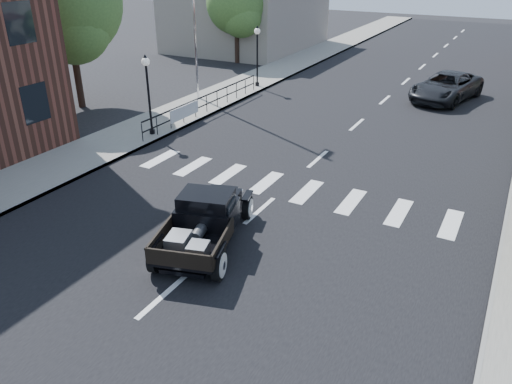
% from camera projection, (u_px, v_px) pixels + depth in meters
% --- Properties ---
extents(ground, '(120.00, 120.00, 0.00)m').
position_uv_depth(ground, '(227.00, 240.00, 14.53)').
color(ground, black).
rests_on(ground, ground).
extents(road, '(14.00, 80.00, 0.02)m').
position_uv_depth(road, '(375.00, 109.00, 26.40)').
color(road, black).
rests_on(road, ground).
extents(road_markings, '(12.00, 60.00, 0.06)m').
position_uv_depth(road_markings, '(343.00, 137.00, 22.44)').
color(road_markings, silver).
rests_on(road_markings, ground).
extents(sidewalk_left, '(3.00, 80.00, 0.15)m').
position_uv_depth(sidewalk_left, '(236.00, 89.00, 30.00)').
color(sidewalk_left, gray).
rests_on(sidewalk_left, ground).
extents(low_building_left, '(10.00, 12.00, 5.00)m').
position_uv_depth(low_building_left, '(247.00, 17.00, 42.00)').
color(low_building_left, gray).
rests_on(low_building_left, ground).
extents(railing, '(0.08, 10.00, 1.00)m').
position_uv_depth(railing, '(207.00, 102.00, 25.28)').
color(railing, black).
rests_on(railing, sidewalk_left).
extents(banner, '(0.04, 2.20, 0.60)m').
position_uv_depth(banner, '(185.00, 117.00, 23.75)').
color(banner, silver).
rests_on(banner, sidewalk_left).
extents(lamp_post_b, '(0.36, 0.36, 3.50)m').
position_uv_depth(lamp_post_b, '(149.00, 95.00, 21.69)').
color(lamp_post_b, black).
rests_on(lamp_post_b, sidewalk_left).
extents(lamp_post_c, '(0.36, 0.36, 3.50)m').
position_uv_depth(lamp_post_c, '(257.00, 56.00, 29.61)').
color(lamp_post_c, black).
rests_on(lamp_post_c, sidewalk_left).
extents(big_tree_near, '(5.46, 5.46, 8.01)m').
position_uv_depth(big_tree_near, '(70.00, 29.00, 25.09)').
color(big_tree_near, '#40642A').
rests_on(big_tree_near, ground).
extents(big_tree_far, '(4.32, 4.32, 6.34)m').
position_uv_depth(big_tree_far, '(237.00, 18.00, 35.89)').
color(big_tree_far, '#40642A').
rests_on(big_tree_far, ground).
extents(hotrod_pickup, '(3.22, 4.87, 1.55)m').
position_uv_depth(hotrod_pickup, '(205.00, 220.00, 13.99)').
color(hotrod_pickup, black).
rests_on(hotrod_pickup, ground).
extents(second_car, '(3.69, 5.83, 1.50)m').
position_uv_depth(second_car, '(446.00, 87.00, 27.67)').
color(second_car, black).
rests_on(second_car, ground).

